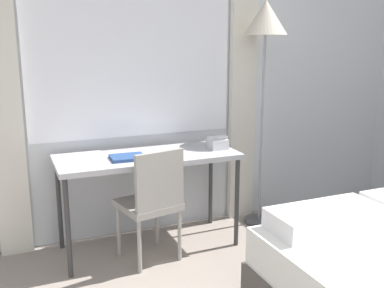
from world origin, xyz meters
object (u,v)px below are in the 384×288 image
object	(u,v)px
telephone	(218,143)
book	(128,157)
standing_lamp	(265,31)
desk_chair	(152,199)
desk	(148,162)

from	to	relation	value
telephone	book	xyz separation A→B (m)	(-0.76, -0.04, -0.03)
standing_lamp	telephone	xyz separation A→B (m)	(-0.49, -0.12, -0.89)
telephone	book	size ratio (longest dim) A/B	0.64
desk_chair	telephone	distance (m)	0.74
desk	desk_chair	xyz separation A→B (m)	(-0.05, -0.24, -0.21)
telephone	book	world-z (taller)	telephone
desk	desk_chair	size ratio (longest dim) A/B	1.60
desk	telephone	xyz separation A→B (m)	(0.58, -0.03, 0.11)
desk_chair	desk	bearing A→B (deg)	67.54
standing_lamp	telephone	distance (m)	1.02
desk	desk_chair	distance (m)	0.33
desk	book	world-z (taller)	book
telephone	book	distance (m)	0.76
desk	standing_lamp	size ratio (longest dim) A/B	0.71
desk	desk_chair	world-z (taller)	desk_chair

